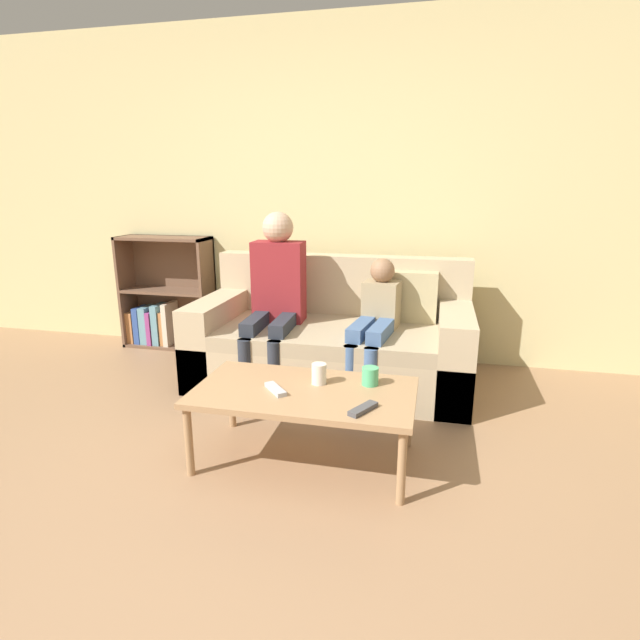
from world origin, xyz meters
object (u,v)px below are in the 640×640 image
cup_far (370,376)px  tv_remote_1 (363,409)px  couch (333,342)px  person_child (375,319)px  tv_remote_0 (275,389)px  person_adult (276,287)px  cup_near (319,374)px  coffee_table (304,396)px  bookshelf (165,302)px

cup_far → tv_remote_1: size_ratio=0.54×
cup_far → couch: bearing=112.0°
person_child → tv_remote_0: 1.08m
person_adult → tv_remote_1: person_adult is taller
couch → cup_near: couch is taller
cup_near → cup_far: bearing=9.9°
coffee_table → cup_near: bearing=60.4°
bookshelf → person_adult: 1.38m
coffee_table → cup_near: 0.14m
couch → coffee_table: couch is taller
couch → tv_remote_0: size_ratio=12.00×
person_adult → couch: bearing=10.3°
cup_near → tv_remote_0: (-0.19, -0.15, -0.04)m
cup_near → person_child: bearing=78.1°
couch → tv_remote_1: bearing=-72.6°
person_adult → cup_far: 1.21m
person_child → tv_remote_0: (-0.37, -1.01, -0.12)m
person_adult → tv_remote_0: person_adult is taller
tv_remote_1 → tv_remote_0: bearing=-166.8°
bookshelf → cup_near: bearing=-40.7°
person_child → person_adult: bearing=-177.8°
cup_far → tv_remote_1: bearing=-88.0°
bookshelf → tv_remote_1: size_ratio=5.57×
bookshelf → coffee_table: bookshelf is taller
person_child → bookshelf: bearing=169.1°
tv_remote_1 → person_child: bearing=122.8°
couch → bookshelf: bearing=163.2°
tv_remote_1 → person_adult: bearing=152.0°
cup_far → coffee_table: bearing=-155.9°
bookshelf → cup_far: bearing=-36.0°
cup_near → tv_remote_0: bearing=-141.8°
bookshelf → cup_far: (2.00, -1.45, 0.05)m
couch → cup_far: size_ratio=20.52×
coffee_table → cup_far: size_ratio=11.84×
coffee_table → couch: bearing=94.1°
cup_near → tv_remote_1: bearing=-45.2°
cup_far → tv_remote_1: 0.32m
coffee_table → tv_remote_0: tv_remote_0 is taller
couch → person_child: 0.42m
coffee_table → person_adult: person_adult is taller
couch → person_adult: bearing=-167.5°
person_adult → cup_near: person_adult is taller
person_adult → cup_far: person_adult is taller
couch → tv_remote_0: 1.17m
bookshelf → tv_remote_1: bearing=-41.3°
bookshelf → cup_far: 2.47m
coffee_table → cup_near: cup_near is taller
tv_remote_0 → tv_remote_1: size_ratio=0.92×
coffee_table → person_child: size_ratio=1.22×
person_adult → cup_far: bearing=-50.6°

